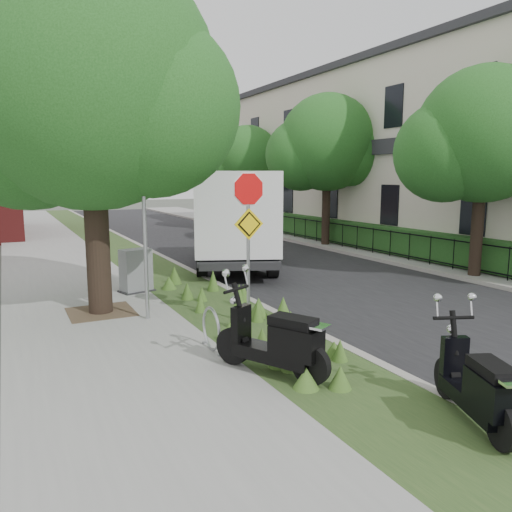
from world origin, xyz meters
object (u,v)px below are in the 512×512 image
at_px(utility_cabinet, 136,271).
at_px(scooter_far, 482,395).
at_px(box_truck, 235,215).
at_px(sign_assembly, 248,216).
at_px(scooter_near, 282,347).

bearing_deg(utility_cabinet, scooter_far, -77.99).
relative_size(scooter_far, box_truck, 0.27).
bearing_deg(box_truck, scooter_far, -100.02).
xyz_separation_m(sign_assembly, utility_cabinet, (-1.40, 3.89, -1.67)).
xyz_separation_m(scooter_near, utility_cabinet, (-0.60, 6.68, 0.07)).
bearing_deg(scooter_near, sign_assembly, 74.09).
height_order(sign_assembly, utility_cabinet, sign_assembly).
xyz_separation_m(box_truck, utility_cabinet, (-3.99, -2.47, -1.16)).
bearing_deg(utility_cabinet, sign_assembly, -70.21).
distance_m(scooter_far, box_truck, 11.83).
height_order(box_truck, utility_cabinet, box_truck).
distance_m(scooter_near, scooter_far, 2.78).
xyz_separation_m(scooter_far, box_truck, (2.05, 11.59, 1.27)).
xyz_separation_m(scooter_near, scooter_far, (1.34, -2.44, -0.04)).
relative_size(sign_assembly, utility_cabinet, 2.86).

